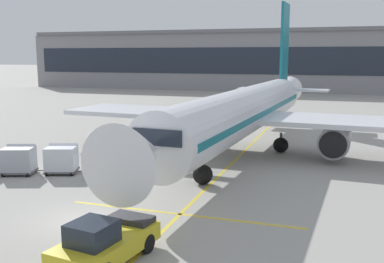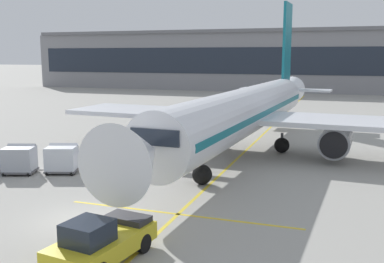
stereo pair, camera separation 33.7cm
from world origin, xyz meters
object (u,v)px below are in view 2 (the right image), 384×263
Objects in this scene: baggage_cart_third at (19,159)px; pushback_tug at (101,241)px; belt_loader at (159,153)px; ground_crew_by_loader at (104,161)px; baggage_cart_second at (62,158)px; safety_cone_wingtip at (168,148)px; parked_airplane at (247,111)px; safety_cone_engine_keepout at (189,143)px; ground_crew_marshaller at (113,152)px; baggage_cart_lead at (104,159)px; ground_crew_by_carts at (146,156)px.

baggage_cart_third is 0.61× the size of pushback_tug.
belt_loader is 3.00× the size of ground_crew_by_loader.
ground_crew_by_loader is at bearing 12.63° from baggage_cart_third.
belt_loader is 6.59m from baggage_cart_second.
pushback_tug is 6.89× the size of safety_cone_wingtip.
safety_cone_wingtip is at bearing -160.34° from parked_airplane.
belt_loader is at bearing -87.54° from safety_cone_engine_keepout.
ground_crew_by_loader is (-6.04, 10.81, 0.17)m from pushback_tug.
belt_loader is (-4.81, -6.56, -2.41)m from parked_airplane.
belt_loader reaches higher than ground_crew_marshaller.
ground_crew_marshaller is at bearing 101.53° from baggage_cart_lead.
baggage_cart_third is at bearing -148.12° from belt_loader.
baggage_cart_second is (-2.72, -0.71, 0.00)m from baggage_cart_lead.
baggage_cart_lead is at bearing -130.30° from belt_loader.
baggage_cart_third is 11.55m from safety_cone_wingtip.
baggage_cart_third is 4.21× the size of safety_cone_engine_keepout.
ground_crew_by_loader is at bearing -100.35° from safety_cone_engine_keepout.
baggage_cart_lead is at bearing -101.41° from safety_cone_wingtip.
belt_loader reaches higher than ground_crew_by_loader.
belt_loader reaches higher than ground_crew_by_carts.
baggage_cart_lead is 2.79m from ground_crew_by_carts.
safety_cone_engine_keepout is 0.99× the size of safety_cone_wingtip.
baggage_cart_lead is 2.10m from ground_crew_marshaller.
baggage_cart_second reaches higher than ground_crew_marshaller.
pushback_tug is (-1.05, -21.02, -2.49)m from parked_airplane.
baggage_cart_lead and baggage_cart_third have the same top height.
ground_crew_marshaller is (-2.70, 0.46, 0.00)m from ground_crew_by_carts.
safety_cone_engine_keepout is (-5.12, 0.60, -2.99)m from parked_airplane.
ground_crew_by_carts is at bearing -122.65° from parked_airplane.
ground_crew_by_loader is (5.59, 1.25, -0.00)m from baggage_cart_third.
parked_airplane is 14.23× the size of baggage_cart_third.
safety_cone_wingtip is at bearing 97.20° from ground_crew_by_carts.
safety_cone_engine_keepout is at bearing 173.33° from parked_airplane.
parked_airplane reaches higher than ground_crew_marshaller.
parked_airplane is at bearing 45.60° from baggage_cart_second.
baggage_cart_lead is at bearing -127.60° from parked_airplane.
ground_crew_by_carts is (2.28, 1.60, -0.00)m from baggage_cart_lead.
baggage_cart_third is 1.62× the size of ground_crew_by_loader.
ground_crew_marshaller is at bearing -109.50° from safety_cone_wingtip.
parked_airplane reaches higher than baggage_cart_second.
baggage_cart_lead is at bearing 119.44° from pushback_tug.
baggage_cart_lead is 2.82m from baggage_cart_second.
ground_crew_by_carts is at bearing 35.13° from baggage_cart_lead.
ground_crew_by_loader is at bearing -124.79° from parked_airplane.
baggage_cart_lead reaches higher than safety_cone_wingtip.
belt_loader is at bearing 31.88° from baggage_cart_third.
baggage_cart_second is 1.62× the size of ground_crew_by_loader.
safety_cone_wingtip is (6.76, 9.34, -0.67)m from baggage_cart_third.
belt_loader reaches higher than safety_cone_wingtip.
baggage_cart_third is 1.62× the size of ground_crew_by_carts.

